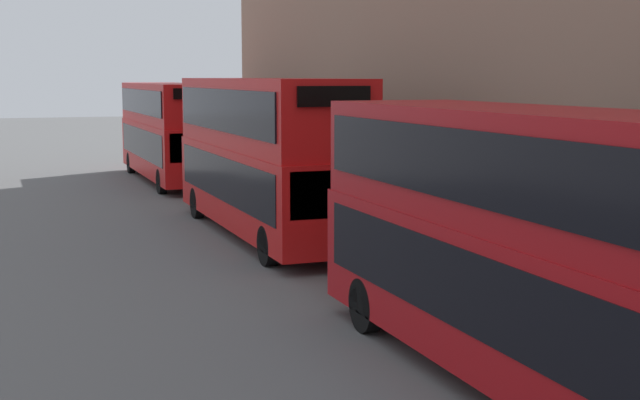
# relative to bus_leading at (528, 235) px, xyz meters

# --- Properties ---
(bus_leading) EXTENTS (2.59, 10.01, 4.17)m
(bus_leading) POSITION_rel_bus_leading_xyz_m (0.00, 0.00, 0.00)
(bus_leading) COLOR #A80F14
(bus_leading) RESTS_ON ground
(bus_second_in_queue) EXTENTS (2.59, 11.16, 4.57)m
(bus_second_in_queue) POSITION_rel_bus_leading_xyz_m (-0.00, 13.50, 0.21)
(bus_second_in_queue) COLOR red
(bus_second_in_queue) RESTS_ON ground
(bus_third_in_queue) EXTENTS (2.59, 11.31, 4.32)m
(bus_third_in_queue) POSITION_rel_bus_leading_xyz_m (-0.00, 27.99, 0.08)
(bus_third_in_queue) COLOR red
(bus_third_in_queue) RESTS_ON ground
(pedestrian) EXTENTS (0.36, 0.36, 1.58)m
(pedestrian) POSITION_rel_bus_leading_xyz_m (2.90, 29.45, -1.58)
(pedestrian) COLOR brown
(pedestrian) RESTS_ON ground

